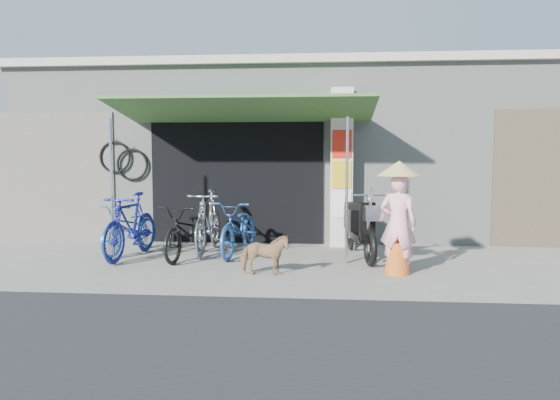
# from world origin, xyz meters

# --- Properties ---
(ground) EXTENTS (80.00, 80.00, 0.00)m
(ground) POSITION_xyz_m (0.00, 0.00, 0.00)
(ground) COLOR gray
(ground) RESTS_ON ground
(bicycle_shop) EXTENTS (12.30, 5.30, 3.66)m
(bicycle_shop) POSITION_xyz_m (-0.00, 5.09, 1.83)
(bicycle_shop) COLOR #979D95
(bicycle_shop) RESTS_ON ground
(shop_pillar) EXTENTS (0.42, 0.44, 3.00)m
(shop_pillar) POSITION_xyz_m (0.85, 2.45, 1.50)
(shop_pillar) COLOR beige
(shop_pillar) RESTS_ON ground
(awning) EXTENTS (4.60, 1.88, 2.72)m
(awning) POSITION_xyz_m (-0.90, 1.63, 2.51)
(awning) COLOR #345E2A
(awning) RESTS_ON ground
(neighbour_left) EXTENTS (2.60, 0.06, 2.60)m
(neighbour_left) POSITION_xyz_m (-5.00, 2.59, 1.30)
(neighbour_left) COLOR #6B665B
(neighbour_left) RESTS_ON ground
(bike_teal) EXTENTS (0.95, 1.78, 0.89)m
(bike_teal) POSITION_xyz_m (-2.91, 1.32, 0.44)
(bike_teal) COLOR #1A7778
(bike_teal) RESTS_ON ground
(bike_blue) EXTENTS (0.74, 1.89, 1.11)m
(bike_blue) POSITION_xyz_m (-2.73, 0.86, 0.55)
(bike_blue) COLOR navy
(bike_blue) RESTS_ON ground
(bike_black) EXTENTS (0.88, 1.83, 0.92)m
(bike_black) POSITION_xyz_m (-1.76, 0.94, 0.46)
(bike_black) COLOR black
(bike_black) RESTS_ON ground
(bike_silver) EXTENTS (0.54, 1.89, 1.14)m
(bike_silver) POSITION_xyz_m (-1.53, 1.45, 0.57)
(bike_silver) COLOR #AFAFB4
(bike_silver) RESTS_ON ground
(bike_navy) EXTENTS (0.89, 1.91, 0.97)m
(bike_navy) POSITION_xyz_m (-0.94, 1.31, 0.48)
(bike_navy) COLOR #214F98
(bike_navy) RESTS_ON ground
(street_dog) EXTENTS (0.73, 0.36, 0.61)m
(street_dog) POSITION_xyz_m (-0.32, -0.24, 0.31)
(street_dog) COLOR tan
(street_dog) RESTS_ON ground
(moped) EXTENTS (0.66, 2.01, 1.15)m
(moped) POSITION_xyz_m (1.14, 1.28, 0.52)
(moped) COLOR black
(moped) RESTS_ON ground
(nun) EXTENTS (0.64, 0.64, 1.67)m
(nun) POSITION_xyz_m (1.63, 0.04, 0.83)
(nun) COLOR #FFABB8
(nun) RESTS_ON ground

